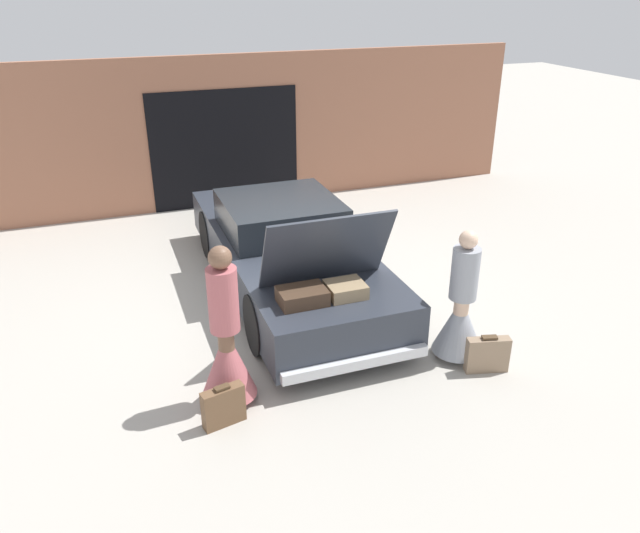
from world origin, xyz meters
TOP-DOWN VIEW (x-y plane):
  - ground_plane at (0.00, 0.00)m, footprint 40.00×40.00m
  - garage_wall_back at (0.00, 3.92)m, footprint 12.00×0.14m
  - car at (-0.00, 0.02)m, footprint 1.82×4.98m
  - person_left at (-1.34, -2.27)m, footprint 0.58×0.58m
  - person_right at (1.34, -2.35)m, footprint 0.59×0.59m
  - suitcase_beside_left_person at (-1.48, -2.63)m, footprint 0.45×0.22m
  - suitcase_beside_right_person at (1.49, -2.73)m, footprint 0.50×0.25m

SIDE VIEW (x-z plane):
  - ground_plane at x=0.00m, z-range 0.00..0.00m
  - suitcase_beside_right_person at x=1.49m, z-range -0.01..0.44m
  - suitcase_beside_left_person at x=-1.48m, z-range -0.01..0.44m
  - person_right at x=1.34m, z-range -0.23..1.35m
  - car at x=0.00m, z-range -0.29..1.43m
  - person_left at x=-1.34m, z-range -0.25..1.52m
  - garage_wall_back at x=0.00m, z-range -0.01..2.79m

